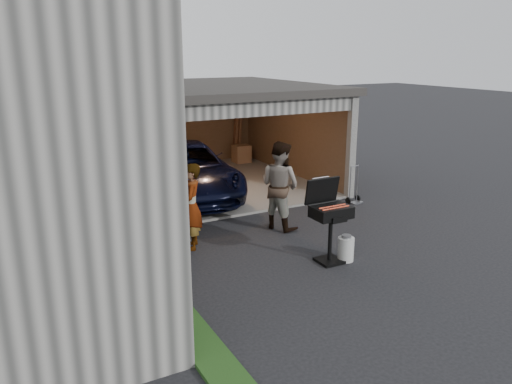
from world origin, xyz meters
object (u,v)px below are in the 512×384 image
woman (191,207)px  plywood_panel (144,254)px  minivan (185,172)px  bbq_grill (330,215)px  propane_tank (346,249)px  hand_truck (354,196)px  man (280,185)px

woman → plywood_panel: (-1.25, -0.96, -0.39)m
minivan → plywood_panel: minivan is taller
bbq_grill → propane_tank: bearing=-21.5°
bbq_grill → propane_tank: (0.31, -0.12, -0.69)m
woman → hand_truck: 4.94m
bbq_grill → minivan: bearing=98.9°
propane_tank → hand_truck: size_ratio=0.46×
bbq_grill → plywood_panel: 3.38m
man → propane_tank: bearing=162.4°
man → hand_truck: 2.88m
propane_tank → bbq_grill: bearing=158.5°
bbq_grill → propane_tank: 0.77m
bbq_grill → hand_truck: bbq_grill is taller
minivan → woman: woman is taller
woman → man: bearing=119.6°
minivan → hand_truck: minivan is taller
woman → minivan: bearing=-174.3°
man → woman: bearing=73.1°
woman → man: 2.15m
minivan → man: man is taller
man → bbq_grill: (-0.14, -2.03, -0.05)m
woman → bbq_grill: 2.70m
woman → hand_truck: bearing=124.8°
man → bbq_grill: size_ratio=1.25×
propane_tank → plywood_panel: 3.70m
minivan → woman: (-1.16, -3.48, 0.18)m
woman → propane_tank: woman is taller
plywood_panel → hand_truck: hand_truck is taller
propane_tank → minivan: bearing=101.9°
bbq_grill → plywood_panel: (-3.24, 0.87, -0.45)m
woman → hand_truck: woman is taller
minivan → man: (0.97, -3.28, 0.29)m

